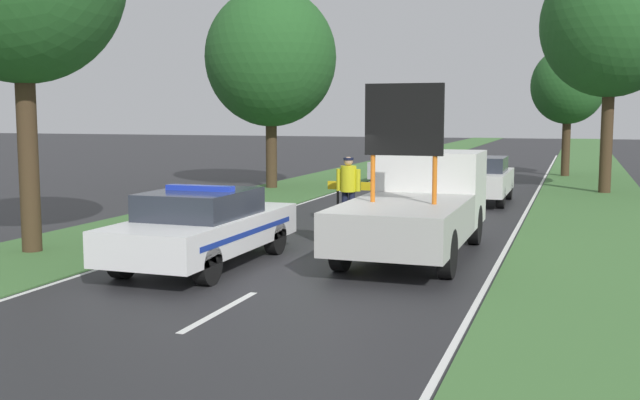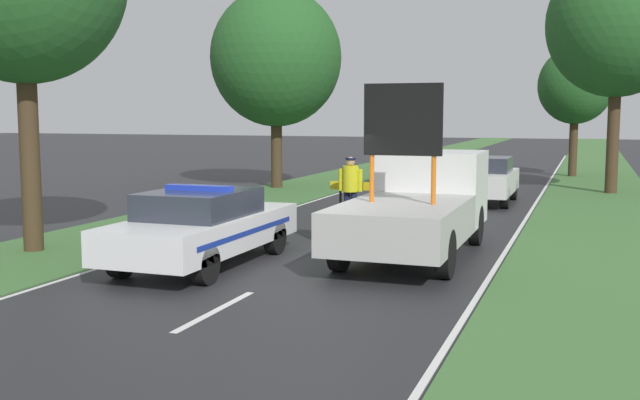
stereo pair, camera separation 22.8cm
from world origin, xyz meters
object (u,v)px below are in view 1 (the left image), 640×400
(work_truck, at_px, (418,203))
(roadside_tree_mid_left, at_px, (568,86))
(road_barrier, at_px, (378,189))
(police_officer, at_px, (348,185))
(traffic_cone_centre_front, at_px, (275,220))
(pedestrian_civilian, at_px, (403,187))
(queued_car_sedan_silver, at_px, (403,165))
(roadside_tree_near_right, at_px, (612,24))
(queued_car_van_white, at_px, (482,179))
(traffic_cone_near_police, at_px, (266,216))
(roadside_tree_near_left, at_px, (271,58))
(police_car, at_px, (204,226))

(work_truck, xyz_separation_m, roadside_tree_mid_left, (2.57, 21.37, 3.13))
(road_barrier, bearing_deg, roadside_tree_mid_left, 72.06)
(police_officer, distance_m, roadside_tree_mid_left, 19.12)
(traffic_cone_centre_front, bearing_deg, pedestrian_civilian, 33.20)
(queued_car_sedan_silver, bearing_deg, roadside_tree_near_right, 172.47)
(queued_car_van_white, bearing_deg, traffic_cone_near_police, 56.21)
(roadside_tree_near_left, bearing_deg, roadside_tree_near_right, 10.23)
(roadside_tree_mid_left, bearing_deg, pedestrian_civilian, -101.90)
(police_officer, relative_size, roadside_tree_near_right, 0.21)
(roadside_tree_mid_left, bearing_deg, traffic_cone_centre_front, -108.56)
(work_truck, height_order, roadside_tree_near_left, roadside_tree_near_left)
(pedestrian_civilian, bearing_deg, queued_car_van_white, 93.17)
(traffic_cone_near_police, height_order, traffic_cone_centre_front, traffic_cone_centre_front)
(police_officer, bearing_deg, roadside_tree_near_right, -134.61)
(road_barrier, xyz_separation_m, queued_car_van_white, (2.11, 5.33, -0.09))
(work_truck, height_order, road_barrier, work_truck)
(work_truck, bearing_deg, police_officer, -49.79)
(queued_car_van_white, bearing_deg, roadside_tree_mid_left, -101.39)
(pedestrian_civilian, bearing_deg, police_car, -95.18)
(roadside_tree_near_right, bearing_deg, road_barrier, -121.41)
(road_barrier, height_order, police_officer, police_officer)
(queued_car_van_white, bearing_deg, police_officer, 67.07)
(traffic_cone_near_police, xyz_separation_m, roadside_tree_mid_left, (7.07, 18.89, 3.93))
(work_truck, xyz_separation_m, roadside_tree_near_left, (-8.22, 11.75, 4.00))
(pedestrian_civilian, relative_size, queued_car_van_white, 0.42)
(queued_car_sedan_silver, bearing_deg, police_car, 90.29)
(traffic_cone_near_police, xyz_separation_m, queued_car_van_white, (4.67, 6.98, 0.54))
(queued_car_sedan_silver, xyz_separation_m, roadside_tree_near_left, (-4.52, -3.24, 4.25))
(roadside_tree_mid_left, bearing_deg, police_officer, -105.53)
(traffic_cone_near_police, relative_size, queued_car_van_white, 0.12)
(queued_car_sedan_silver, bearing_deg, queued_car_van_white, 124.96)
(traffic_cone_centre_front, bearing_deg, roadside_tree_mid_left, 71.44)
(police_officer, distance_m, roadside_tree_near_right, 13.58)
(roadside_tree_mid_left, bearing_deg, work_truck, -96.85)
(road_barrier, relative_size, traffic_cone_centre_front, 5.52)
(pedestrian_civilian, height_order, roadside_tree_near_right, roadside_tree_near_right)
(police_officer, xyz_separation_m, queued_car_van_white, (2.65, 6.27, -0.28))
(pedestrian_civilian, height_order, queued_car_sedan_silver, pedestrian_civilian)
(pedestrian_civilian, relative_size, roadside_tree_near_right, 0.20)
(traffic_cone_near_police, distance_m, roadside_tree_near_right, 15.48)
(work_truck, distance_m, police_officer, 4.05)
(work_truck, xyz_separation_m, queued_car_van_white, (0.17, 9.46, -0.26))
(police_car, relative_size, roadside_tree_mid_left, 0.82)
(police_car, bearing_deg, work_truck, 35.82)
(roadside_tree_mid_left, bearing_deg, road_barrier, -104.64)
(police_car, bearing_deg, roadside_tree_mid_left, 75.57)
(traffic_cone_centre_front, distance_m, roadside_tree_near_left, 11.79)
(police_car, distance_m, police_officer, 5.91)
(traffic_cone_near_police, bearing_deg, road_barrier, 32.72)
(police_officer, bearing_deg, police_car, 65.69)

